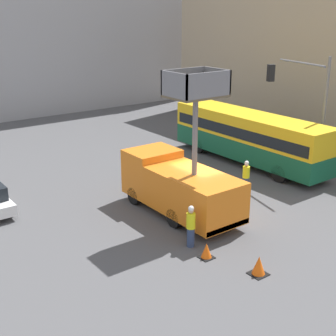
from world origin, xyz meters
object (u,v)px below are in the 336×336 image
(road_worker_directing, at_px, (246,176))
(traffic_cone_near_truck, at_px, (259,266))
(traffic_light_pole, at_px, (307,98))
(road_worker_near_truck, at_px, (191,226))
(traffic_cone_mid_road, at_px, (206,251))
(utility_truck, at_px, (179,183))
(city_bus, at_px, (249,135))

(road_worker_directing, relative_size, traffic_cone_near_truck, 2.36)
(traffic_cone_near_truck, bearing_deg, traffic_light_pole, 31.04)
(road_worker_near_truck, xyz_separation_m, traffic_cone_mid_road, (-0.10, -1.12, -0.63))
(utility_truck, xyz_separation_m, road_worker_directing, (4.66, 0.08, -0.68))
(utility_truck, relative_size, city_bus, 0.60)
(city_bus, distance_m, traffic_light_pole, 4.63)
(traffic_light_pole, bearing_deg, traffic_cone_mid_road, -159.72)
(traffic_light_pole, xyz_separation_m, traffic_cone_near_truck, (-10.25, -6.17, -4.34))
(city_bus, bearing_deg, road_worker_near_truck, 132.48)
(city_bus, height_order, traffic_cone_mid_road, city_bus)
(traffic_cone_near_truck, relative_size, traffic_cone_mid_road, 1.17)
(utility_truck, distance_m, traffic_cone_near_truck, 6.40)
(road_worker_directing, bearing_deg, road_worker_near_truck, -38.48)
(traffic_light_pole, xyz_separation_m, traffic_cone_mid_road, (-11.01, -4.07, -4.40))
(traffic_cone_near_truck, distance_m, traffic_cone_mid_road, 2.24)
(traffic_cone_near_truck, bearing_deg, city_bus, 45.86)
(city_bus, xyz_separation_m, traffic_light_pole, (0.77, -3.60, 2.81))
(city_bus, distance_m, road_worker_near_truck, 12.10)
(utility_truck, distance_m, city_bus, 9.16)
(traffic_light_pole, relative_size, traffic_cone_near_truck, 9.31)
(city_bus, height_order, road_worker_near_truck, city_bus)
(utility_truck, relative_size, traffic_cone_mid_road, 10.97)
(utility_truck, bearing_deg, road_worker_near_truck, -119.84)
(city_bus, xyz_separation_m, traffic_cone_mid_road, (-10.23, -7.66, -1.59))
(city_bus, xyz_separation_m, road_worker_directing, (-3.77, -3.49, -1.01))
(traffic_light_pole, relative_size, road_worker_directing, 3.94)
(road_worker_near_truck, height_order, traffic_cone_near_truck, road_worker_near_truck)
(city_bus, bearing_deg, traffic_cone_mid_road, 136.47)
(utility_truck, height_order, road_worker_directing, utility_truck)
(road_worker_directing, bearing_deg, traffic_light_pole, 114.57)
(traffic_cone_near_truck, bearing_deg, traffic_cone_mid_road, 109.63)
(city_bus, distance_m, traffic_cone_near_truck, 13.70)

